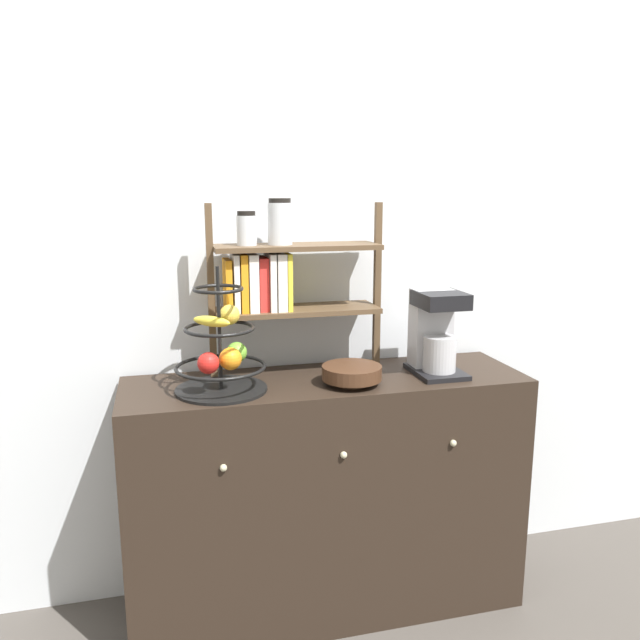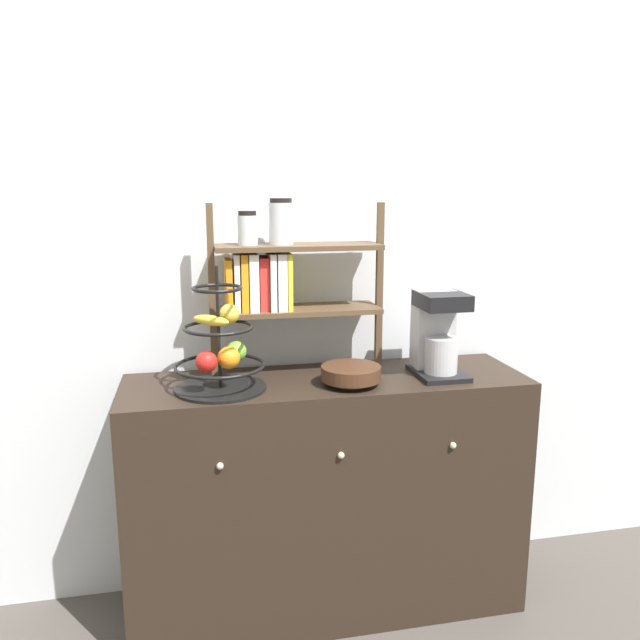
# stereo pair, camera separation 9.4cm
# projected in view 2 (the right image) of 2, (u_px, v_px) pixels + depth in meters

# --- Properties ---
(ground_plane) EXTENTS (12.00, 12.00, 0.00)m
(ground_plane) POSITION_uv_depth(u_px,v_px,m) (339.00, 639.00, 2.25)
(ground_plane) COLOR #47423D
(wall_back) EXTENTS (7.00, 0.05, 2.60)m
(wall_back) POSITION_uv_depth(u_px,v_px,m) (313.00, 265.00, 2.44)
(wall_back) COLOR silver
(wall_back) RESTS_ON ground_plane
(sideboard) EXTENTS (1.47, 0.45, 0.91)m
(sideboard) POSITION_uv_depth(u_px,v_px,m) (327.00, 495.00, 2.36)
(sideboard) COLOR black
(sideboard) RESTS_ON ground_plane
(coffee_maker) EXTENTS (0.17, 0.23, 0.31)m
(coffee_maker) POSITION_uv_depth(u_px,v_px,m) (437.00, 333.00, 2.30)
(coffee_maker) COLOR black
(coffee_maker) RESTS_ON sideboard
(fruit_stand) EXTENTS (0.31, 0.31, 0.43)m
(fruit_stand) POSITION_uv_depth(u_px,v_px,m) (221.00, 352.00, 2.12)
(fruit_stand) COLOR black
(fruit_stand) RESTS_ON sideboard
(wooden_bowl) EXTENTS (0.21, 0.21, 0.07)m
(wooden_bowl) POSITION_uv_depth(u_px,v_px,m) (351.00, 374.00, 2.19)
(wooden_bowl) COLOR #422819
(wooden_bowl) RESTS_ON sideboard
(shelf_hutch) EXTENTS (0.65, 0.20, 0.65)m
(shelf_hutch) POSITION_uv_depth(u_px,v_px,m) (276.00, 273.00, 2.26)
(shelf_hutch) COLOR brown
(shelf_hutch) RESTS_ON sideboard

